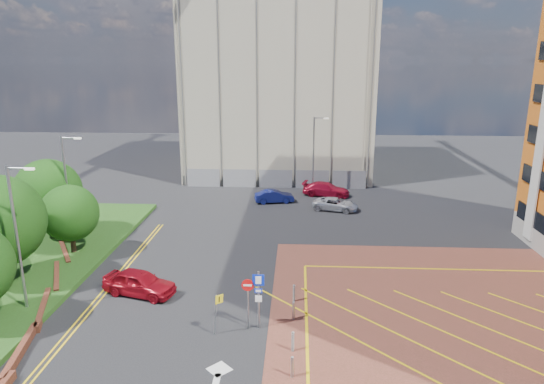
# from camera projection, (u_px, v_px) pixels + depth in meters

# --- Properties ---
(ground) EXTENTS (140.00, 140.00, 0.00)m
(ground) POSITION_uv_depth(u_px,v_px,m) (247.00, 338.00, 24.37)
(ground) COLOR black
(ground) RESTS_ON ground
(forecourt) EXTENTS (26.00, 26.00, 0.02)m
(forecourt) POSITION_uv_depth(u_px,v_px,m) (533.00, 347.00, 23.62)
(forecourt) COLOR brown
(forecourt) RESTS_ON ground
(retaining_wall) EXTENTS (6.06, 20.33, 0.40)m
(retaining_wall) POSITION_uv_depth(u_px,v_px,m) (40.00, 309.00, 26.87)
(retaining_wall) COLOR brown
(retaining_wall) RESTS_ON ground
(tree_c) EXTENTS (4.00, 4.00, 4.90)m
(tree_c) POSITION_uv_depth(u_px,v_px,m) (70.00, 213.00, 33.88)
(tree_c) COLOR #3D2B1C
(tree_c) RESTS_ON grass_bed
(tree_d) EXTENTS (5.00, 5.00, 6.08)m
(tree_d) POSITION_uv_depth(u_px,v_px,m) (48.00, 192.00, 36.75)
(tree_d) COLOR #3D2B1C
(tree_d) RESTS_ON grass_bed
(lamp_left_near) EXTENTS (1.53, 0.16, 8.00)m
(lamp_left_near) POSITION_uv_depth(u_px,v_px,m) (18.00, 233.00, 25.73)
(lamp_left_near) COLOR #9EA0A8
(lamp_left_near) RESTS_ON grass_bed
(lamp_left_far) EXTENTS (1.53, 0.16, 8.00)m
(lamp_left_far) POSITION_uv_depth(u_px,v_px,m) (68.00, 185.00, 35.47)
(lamp_left_far) COLOR #9EA0A8
(lamp_left_far) RESTS_ON grass_bed
(lamp_back) EXTENTS (1.53, 0.16, 8.00)m
(lamp_back) POSITION_uv_depth(u_px,v_px,m) (314.00, 152.00, 49.99)
(lamp_back) COLOR #9EA0A8
(lamp_back) RESTS_ON ground
(sign_cluster) EXTENTS (1.17, 0.12, 3.20)m
(sign_cluster) POSITION_uv_depth(u_px,v_px,m) (255.00, 294.00, 24.79)
(sign_cluster) COLOR #9EA0A8
(sign_cluster) RESTS_ON ground
(warning_sign) EXTENTS (0.52, 0.37, 2.24)m
(warning_sign) POSITION_uv_depth(u_px,v_px,m) (217.00, 309.00, 24.33)
(warning_sign) COLOR #9EA0A8
(warning_sign) RESTS_ON ground
(bollard_row) EXTENTS (0.14, 11.14, 0.90)m
(bollard_row) POSITION_uv_depth(u_px,v_px,m) (293.00, 351.00, 22.52)
(bollard_row) COLOR #9EA0A8
(bollard_row) RESTS_ON forecourt
(construction_building) EXTENTS (21.20, 19.20, 22.00)m
(construction_building) POSITION_uv_depth(u_px,v_px,m) (280.00, 81.00, 60.02)
(construction_building) COLOR #B6AC95
(construction_building) RESTS_ON ground
(construction_fence) EXTENTS (21.60, 0.06, 2.00)m
(construction_fence) POSITION_uv_depth(u_px,v_px,m) (285.00, 179.00, 52.96)
(construction_fence) COLOR gray
(construction_fence) RESTS_ON ground
(car_red_left) EXTENTS (4.73, 2.91, 1.50)m
(car_red_left) POSITION_uv_depth(u_px,v_px,m) (139.00, 283.00, 28.78)
(car_red_left) COLOR maroon
(car_red_left) RESTS_ON ground
(car_blue_back) EXTENTS (4.00, 2.06, 1.26)m
(car_blue_back) POSITION_uv_depth(u_px,v_px,m) (274.00, 196.00, 47.51)
(car_blue_back) COLOR navy
(car_blue_back) RESTS_ON ground
(car_red_back) EXTENTS (5.14, 3.02, 1.40)m
(car_red_back) POSITION_uv_depth(u_px,v_px,m) (326.00, 189.00, 49.87)
(car_red_back) COLOR #A40E28
(car_red_back) RESTS_ON ground
(car_silver_back) EXTENTS (4.55, 2.98, 1.16)m
(car_silver_back) POSITION_uv_depth(u_px,v_px,m) (335.00, 204.00, 45.09)
(car_silver_back) COLOR silver
(car_silver_back) RESTS_ON ground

